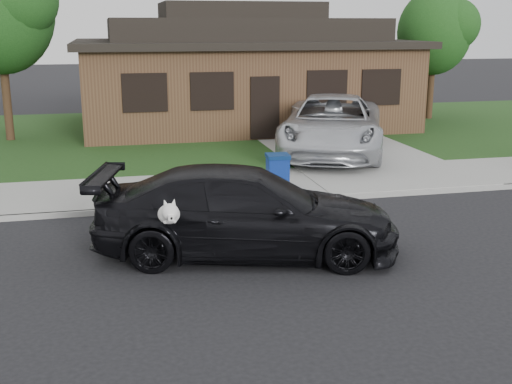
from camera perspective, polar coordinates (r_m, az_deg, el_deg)
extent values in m
plane|color=black|center=(10.92, -5.75, -6.66)|extent=(120.00, 120.00, 0.00)
cube|color=gray|center=(15.65, -8.19, 0.08)|extent=(60.00, 3.00, 0.12)
cube|color=gray|center=(14.21, -7.63, -1.40)|extent=(60.00, 0.12, 0.12)
cube|color=#193814|center=(23.46, -9.98, 4.89)|extent=(60.00, 13.00, 0.13)
cube|color=gray|center=(21.72, 6.56, 4.25)|extent=(4.50, 13.00, 0.14)
imported|color=black|center=(11.25, -0.88, -1.80)|extent=(5.69, 3.40, 1.54)
ellipsoid|color=white|center=(10.06, -7.76, -1.97)|extent=(0.34, 0.40, 0.30)
sphere|color=white|center=(9.81, -7.64, -1.78)|extent=(0.26, 0.26, 0.26)
cube|color=white|center=(9.70, -7.56, -2.24)|extent=(0.09, 0.12, 0.08)
sphere|color=black|center=(9.64, -7.52, -2.34)|extent=(0.04, 0.04, 0.04)
cone|color=white|center=(9.81, -8.08, -0.97)|extent=(0.11, 0.11, 0.14)
cone|color=white|center=(9.83, -7.32, -0.92)|extent=(0.11, 0.11, 0.14)
imported|color=silver|center=(19.65, 6.79, 5.95)|extent=(5.09, 6.94, 1.75)
cube|color=navy|center=(15.22, 1.94, 1.58)|extent=(0.52, 0.52, 0.79)
cube|color=#072253|center=(15.12, 1.95, 3.21)|extent=(0.57, 0.57, 0.09)
cylinder|color=black|center=(15.02, 1.52, 0.10)|extent=(0.05, 0.13, 0.12)
cylinder|color=black|center=(15.11, 2.81, 0.17)|extent=(0.05, 0.13, 0.12)
cube|color=#422B1C|center=(25.75, -1.39, 9.47)|extent=(12.00, 8.00, 3.00)
cube|color=black|center=(25.66, -1.41, 13.08)|extent=(12.60, 8.60, 0.25)
cube|color=black|center=(25.65, -1.42, 14.26)|extent=(10.00, 6.50, 0.80)
cube|color=black|center=(25.65, -1.43, 15.82)|extent=(6.00, 3.50, 0.60)
cube|color=black|center=(21.89, 0.80, 7.50)|extent=(1.00, 0.06, 2.10)
cube|color=black|center=(21.22, -9.86, 8.69)|extent=(1.30, 0.05, 1.10)
cube|color=black|center=(21.47, -3.92, 8.94)|extent=(1.30, 0.05, 1.10)
cube|color=black|center=(22.46, 6.33, 9.13)|extent=(1.30, 0.05, 1.10)
cube|color=black|center=(23.20, 11.06, 9.13)|extent=(1.30, 0.05, 1.10)
cylinder|color=#332114|center=(23.47, -21.24, 7.34)|extent=(0.28, 0.28, 2.48)
cylinder|color=#332114|center=(28.09, 15.21, 8.40)|extent=(0.28, 0.28, 2.03)
ellipsoid|color=#143811|center=(27.95, 15.56, 13.52)|extent=(3.00, 3.00, 3.45)
sphere|color=#26591E|center=(27.84, 17.17, 14.03)|extent=(2.10, 2.10, 2.10)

